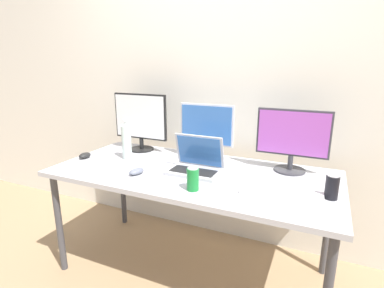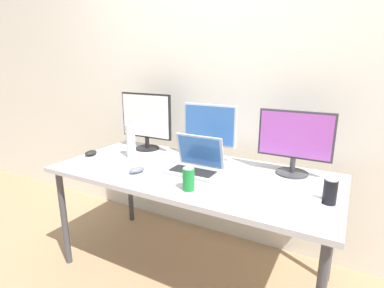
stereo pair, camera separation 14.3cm
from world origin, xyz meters
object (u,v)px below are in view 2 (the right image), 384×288
object	(u,v)px
work_desk	(192,179)
monitor_center	(210,129)
soda_can_by_laptop	(188,179)
keyboard_main	(278,196)
soda_can_near_keyboard	(330,192)
monitor_left	(146,119)
mouse_by_laptop	(137,170)
laptop_silver	(196,164)
water_bottle	(131,139)
monitor_right	(295,140)
mouse_by_keyboard	(91,153)

from	to	relation	value
work_desk	monitor_center	distance (m)	0.39
soda_can_by_laptop	keyboard_main	bearing A→B (deg)	16.98
monitor_center	soda_can_by_laptop	distance (m)	0.58
soda_can_near_keyboard	monitor_center	bearing A→B (deg)	156.82
monitor_left	soda_can_near_keyboard	xyz separation A→B (m)	(1.37, -0.35, -0.18)
mouse_by_laptop	monitor_center	bearing A→B (deg)	76.78
monitor_center	laptop_silver	distance (m)	0.32
laptop_silver	keyboard_main	xyz separation A→B (m)	(0.54, -0.13, -0.04)
laptop_silver	mouse_by_laptop	distance (m)	0.38
work_desk	soda_can_near_keyboard	world-z (taller)	soda_can_near_keyboard
work_desk	water_bottle	size ratio (longest dim) A/B	6.17
monitor_right	mouse_by_keyboard	world-z (taller)	monitor_right
work_desk	keyboard_main	distance (m)	0.59
monitor_right	soda_can_near_keyboard	bearing A→B (deg)	-53.94
monitor_right	laptop_silver	bearing A→B (deg)	-154.58
monitor_right	mouse_by_laptop	world-z (taller)	monitor_right
work_desk	monitor_left	world-z (taller)	monitor_left
monitor_right	mouse_by_keyboard	distance (m)	1.44
work_desk	laptop_silver	distance (m)	0.11
monitor_center	soda_can_by_laptop	bearing A→B (deg)	-75.86
monitor_center	mouse_by_laptop	world-z (taller)	monitor_center
monitor_center	laptop_silver	bearing A→B (deg)	-81.39
monitor_right	keyboard_main	world-z (taller)	monitor_right
water_bottle	soda_can_near_keyboard	world-z (taller)	water_bottle
monitor_center	water_bottle	distance (m)	0.58
soda_can_by_laptop	soda_can_near_keyboard	bearing A→B (deg)	15.58
keyboard_main	soda_can_near_keyboard	world-z (taller)	soda_can_near_keyboard
mouse_by_keyboard	water_bottle	xyz separation A→B (m)	(0.29, 0.12, 0.11)
laptop_silver	soda_can_near_keyboard	distance (m)	0.78
monitor_right	water_bottle	world-z (taller)	monitor_right
work_desk	water_bottle	distance (m)	0.57
monitor_left	monitor_center	distance (m)	0.55
monitor_center	mouse_by_laptop	size ratio (longest dim) A/B	3.71
soda_can_by_laptop	laptop_silver	bearing A→B (deg)	109.66
mouse_by_laptop	soda_can_near_keyboard	bearing A→B (deg)	23.42
mouse_by_laptop	soda_can_near_keyboard	world-z (taller)	soda_can_near_keyboard
work_desk	water_bottle	xyz separation A→B (m)	(-0.53, 0.05, 0.19)
laptop_silver	soda_can_near_keyboard	world-z (taller)	laptop_silver
water_bottle	soda_can_by_laptop	xyz separation A→B (m)	(0.66, -0.31, -0.07)
monitor_left	mouse_by_laptop	world-z (taller)	monitor_left
monitor_right	water_bottle	size ratio (longest dim) A/B	1.53
monitor_right	water_bottle	xyz separation A→B (m)	(-1.10, -0.21, -0.08)
work_desk	soda_can_near_keyboard	size ratio (longest dim) A/B	14.17
work_desk	water_bottle	bearing A→B (deg)	174.72
work_desk	soda_can_by_laptop	world-z (taller)	soda_can_by_laptop
work_desk	keyboard_main	bearing A→B (deg)	-12.44
monitor_right	mouse_by_keyboard	xyz separation A→B (m)	(-1.39, -0.33, -0.20)
monitor_center	mouse_by_keyboard	world-z (taller)	monitor_center
monitor_left	mouse_by_laptop	distance (m)	0.59
monitor_left	monitor_right	xyz separation A→B (m)	(1.13, -0.02, -0.02)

